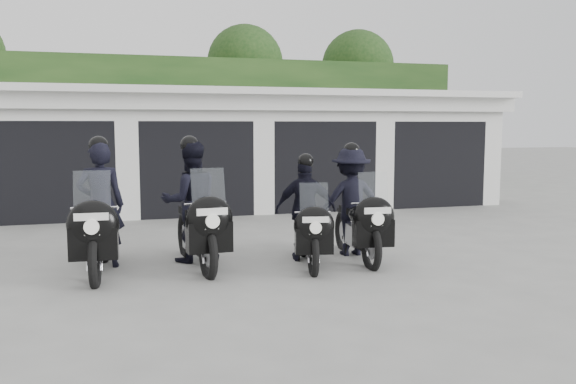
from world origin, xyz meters
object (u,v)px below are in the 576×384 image
object	(u,v)px
police_bike_b	(194,209)
police_bike_d	(354,207)
police_bike_c	(307,216)
police_bike_a	(99,217)

from	to	relation	value
police_bike_b	police_bike_d	xyz separation A→B (m)	(2.54, -0.21, -0.04)
police_bike_d	police_bike_c	bearing A→B (deg)	-162.29
police_bike_b	police_bike_c	xyz separation A→B (m)	(1.68, -0.41, -0.12)
police_bike_a	police_bike_c	size ratio (longest dim) A/B	1.18
police_bike_b	police_bike_d	world-z (taller)	police_bike_b
police_bike_a	police_bike_d	world-z (taller)	police_bike_a
police_bike_c	police_bike_d	bearing A→B (deg)	24.09
police_bike_b	police_bike_c	bearing A→B (deg)	-18.58
police_bike_c	police_bike_d	distance (m)	0.89
police_bike_b	police_bike_d	distance (m)	2.55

